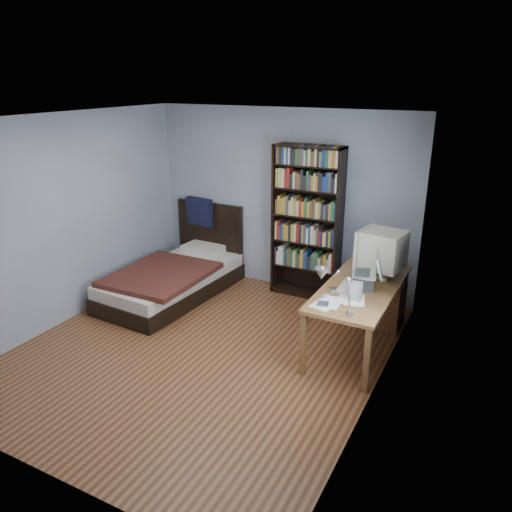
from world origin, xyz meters
name	(u,v)px	position (x,y,z in m)	size (l,w,h in m)	color
room	(200,244)	(0.03, 0.00, 1.25)	(4.20, 4.24, 2.50)	#562D19
desk	(371,295)	(1.50, 1.38, 0.42)	(0.75, 1.74, 0.73)	brown
crt_monitor	(381,250)	(1.60, 1.30, 1.03)	(0.53, 0.49, 0.54)	beige
laptop	(366,278)	(1.55, 0.87, 0.84)	(0.39, 0.38, 0.40)	#2D2D30
desk_lamp	(327,278)	(1.49, -0.23, 1.23)	(0.24, 0.53, 0.63)	#99999E
keyboard	(348,286)	(1.39, 0.79, 0.74)	(0.16, 0.41, 0.03)	#B4AA96
speaker	(356,291)	(1.56, 0.51, 0.83)	(0.10, 0.10, 0.20)	gray
soda_can	(359,272)	(1.40, 1.13, 0.79)	(0.07, 0.07, 0.13)	#083B1B
mouse	(365,277)	(1.49, 1.13, 0.75)	(0.07, 0.12, 0.04)	silver
phone_silver	(333,289)	(1.28, 0.64, 0.74)	(0.06, 0.11, 0.02)	#B6B6BB
phone_grey	(325,296)	(1.25, 0.45, 0.74)	(0.04, 0.08, 0.02)	gray
external_drive	(323,304)	(1.31, 0.24, 0.74)	(0.11, 0.11, 0.02)	gray
bookshelf	(307,223)	(0.44, 1.94, 1.03)	(0.93, 0.30, 2.06)	black
bed	(175,276)	(-1.17, 1.13, 0.25)	(1.18, 2.16, 1.16)	black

